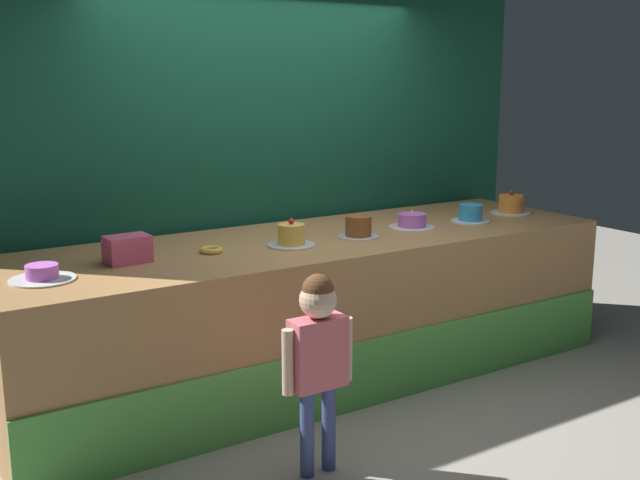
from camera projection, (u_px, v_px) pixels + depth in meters
name	position (u px, v px, depth m)	size (l,w,h in m)	color
ground_plane	(367.00, 406.00, 4.68)	(12.00, 12.00, 0.00)	gray
stage_platform	(315.00, 308.00, 5.08)	(4.11, 1.23, 0.95)	#B27F4C
curtain_backdrop	(261.00, 153.00, 5.46)	(4.63, 0.08, 2.87)	#144C38
child_figure	(318.00, 347.00, 3.77)	(0.40, 0.18, 1.04)	#3F4C8C
pink_box	(127.00, 249.00, 4.30)	(0.24, 0.16, 0.15)	#E05681
donut	(211.00, 250.00, 4.55)	(0.14, 0.14, 0.03)	#F2BF4C
cake_far_left	(42.00, 274.00, 3.94)	(0.34, 0.34, 0.08)	white
cake_left	(291.00, 236.00, 4.73)	(0.30, 0.30, 0.17)	silver
cake_center_left	(358.00, 227.00, 4.98)	(0.27, 0.27, 0.14)	silver
cake_center_right	(412.00, 221.00, 5.30)	(0.32, 0.32, 0.14)	white
cake_right	(471.00, 214.00, 5.51)	(0.27, 0.27, 0.13)	white
cake_far_right	(511.00, 205.00, 5.85)	(0.30, 0.30, 0.17)	white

